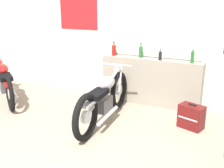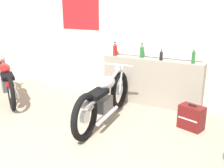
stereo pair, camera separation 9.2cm
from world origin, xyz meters
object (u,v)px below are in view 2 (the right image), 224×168
(bottle_leftmost, at_px, (115,49))
(motorcycle_red, at_px, (7,80))
(bottle_left_center, at_px, (142,51))
(bottle_center, at_px, (161,55))
(bottle_right_center, at_px, (193,57))
(motorcycle_silver, at_px, (105,98))
(hard_case_darkred, at_px, (191,117))

(bottle_leftmost, distance_m, motorcycle_red, 2.48)
(bottle_leftmost, height_order, bottle_left_center, bottle_leftmost)
(bottle_center, bearing_deg, bottle_leftmost, 179.25)
(bottle_right_center, bearing_deg, bottle_center, 179.70)
(bottle_left_center, height_order, motorcycle_silver, bottle_left_center)
(bottle_right_center, height_order, motorcycle_silver, bottle_right_center)
(bottle_left_center, distance_m, bottle_right_center, 1.06)
(bottle_leftmost, xyz_separation_m, motorcycle_silver, (0.41, -1.18, -0.66))
(motorcycle_silver, bearing_deg, bottle_center, 61.85)
(motorcycle_red, bearing_deg, bottle_left_center, 24.67)
(bottle_right_center, relative_size, motorcycle_red, 0.16)
(bottle_leftmost, bearing_deg, bottle_right_center, -0.58)
(hard_case_darkred, bearing_deg, bottle_center, 137.91)
(bottle_left_center, xyz_separation_m, motorcycle_silver, (-0.18, -1.24, -0.66))
(motorcycle_silver, bearing_deg, bottle_left_center, 81.57)
(motorcycle_silver, distance_m, motorcycle_red, 2.49)
(motorcycle_silver, bearing_deg, bottle_right_center, 43.08)
(bottle_leftmost, relative_size, hard_case_darkred, 0.65)
(bottle_right_center, xyz_separation_m, motorcycle_silver, (-1.24, -1.16, -0.66))
(bottle_center, xyz_separation_m, motorcycle_silver, (-0.62, -1.16, -0.63))
(bottle_center, xyz_separation_m, motorcycle_red, (-3.11, -1.15, -0.63))
(bottle_leftmost, relative_size, bottle_right_center, 1.01)
(bottle_center, height_order, bottle_right_center, bottle_right_center)
(bottle_right_center, bearing_deg, hard_case_darkred, -75.16)
(bottle_right_center, bearing_deg, bottle_left_center, 175.67)
(bottle_leftmost, height_order, bottle_right_center, bottle_leftmost)
(bottle_leftmost, height_order, hard_case_darkred, bottle_leftmost)
(bottle_right_center, distance_m, hard_case_darkred, 1.17)
(bottle_center, relative_size, motorcycle_silver, 0.10)
(bottle_center, bearing_deg, motorcycle_red, -159.71)
(bottle_center, bearing_deg, bottle_right_center, -0.30)
(motorcycle_silver, bearing_deg, bottle_leftmost, 109.02)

